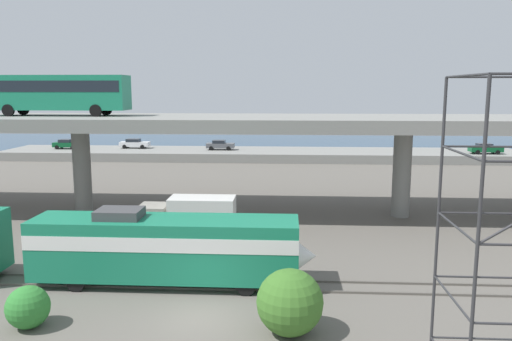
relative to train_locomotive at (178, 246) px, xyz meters
The scene contains 15 objects.
ground_plane 4.91m from the train_locomotive, 65.65° to the right, with size 260.00×260.00×0.00m, color #605B54.
rail_strip_near 2.89m from the train_locomotive, 21.78° to the right, with size 110.00×0.12×0.12m, color #59544C.
rail_strip_far 2.89m from the train_locomotive, 21.78° to the left, with size 110.00×0.12×0.12m, color #59544C.
train_locomotive is the anchor object (origin of this frame).
highway_overpass 16.97m from the train_locomotive, 83.55° to the left, with size 96.00×10.66×8.33m.
transit_bus_on_overpass 22.60m from the train_locomotive, 130.19° to the left, with size 12.00×2.68×3.40m.
service_truck_west 8.52m from the train_locomotive, 96.58° to the left, with size 6.80×2.46×3.04m.
pier_parking_lot 51.06m from the train_locomotive, 87.97° to the left, with size 78.61×10.55×1.30m, color gray.
parked_car_0 51.34m from the train_locomotive, 94.92° to the left, with size 4.28×1.94×1.50m.
parked_car_1 55.53m from the train_locomotive, 109.19° to the left, with size 4.62×1.90×1.50m.
parked_car_2 59.66m from the train_locomotive, 54.51° to the left, with size 4.54×1.86×1.50m.
parked_car_3 58.55m from the train_locomotive, 119.33° to the left, with size 4.05×1.92×1.50m.
harbor_water 74.05m from the train_locomotive, 88.60° to the left, with size 140.00×36.00×0.01m, color navy.
shrub_left 7.94m from the train_locomotive, 136.08° to the right, with size 1.93×1.93×1.93m, color #2E7C30.
shrub_right 8.07m from the train_locomotive, 41.67° to the right, with size 2.92×2.92×2.92m, color #3C6F27.
Camera 1 is at (3.97, -22.05, 10.56)m, focal length 35.47 mm.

